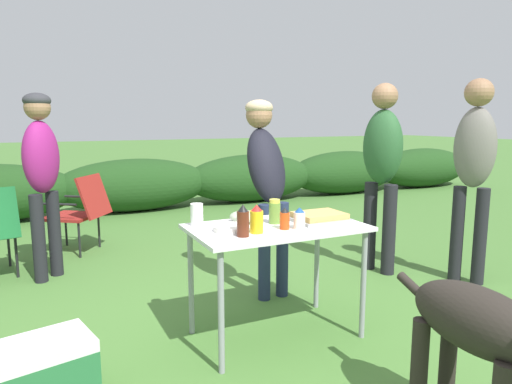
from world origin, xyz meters
The scene contains 19 objects.
ground_plane centered at (0.00, 0.00, 0.00)m, with size 60.00×60.00×0.00m, color #477533.
shrub_hedge centered at (0.00, 4.63, 0.41)m, with size 14.40×0.90×0.81m.
folding_table centered at (0.00, 0.00, 0.66)m, with size 1.10×0.64×0.74m.
food_tray centered at (0.32, 0.00, 0.77)m, with size 0.35×0.29×0.06m.
plate_stack centered at (-0.31, 0.00, 0.76)m, with size 0.22×0.22×0.03m, color white.
mixing_bowl centered at (-0.14, 0.18, 0.78)m, with size 0.20×0.20×0.08m, color #ADBC99.
paper_cup_stack centered at (-0.45, 0.23, 0.81)m, with size 0.08×0.08×0.14m, color white.
mustard_bottle centered at (-0.20, -0.11, 0.82)m, with size 0.08×0.08×0.17m.
hot_sauce_bottle centered at (0.00, -0.10, 0.80)m, with size 0.06×0.06×0.13m.
relish_jar centered at (0.02, 0.06, 0.82)m, with size 0.08×0.08×0.16m.
mayo_bottle centered at (0.09, -0.13, 0.80)m, with size 0.07×0.07×0.13m.
bbq_sauce_bottle centered at (-0.30, -0.15, 0.83)m, with size 0.07×0.07×0.19m.
standing_person_in_dark_puffer centered at (0.28, 0.70, 1.01)m, with size 0.33×0.45×1.56m.
standing_person_in_navy_coat centered at (1.98, 0.17, 1.07)m, with size 0.37×0.41×1.75m.
standing_person_in_olive_jacket centered at (1.48, 0.73, 1.04)m, with size 0.36×0.44×1.73m.
standing_person_in_gray_fleece centered at (-1.31, 1.85, 1.02)m, with size 0.42×0.42×1.63m.
dog centered at (0.31, -1.30, 0.53)m, with size 0.30×1.03×0.77m.
camp_chair_green_behind_table centered at (-0.97, 2.60, 0.47)m, with size 0.75×0.72×0.83m.
cooler_box centered at (-1.40, -0.17, 0.17)m, with size 0.54×0.42×0.34m.
Camera 1 is at (-1.35, -2.49, 1.41)m, focal length 32.00 mm.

